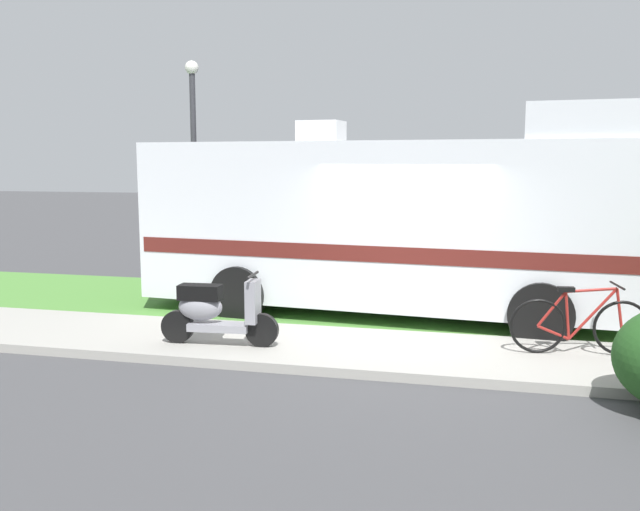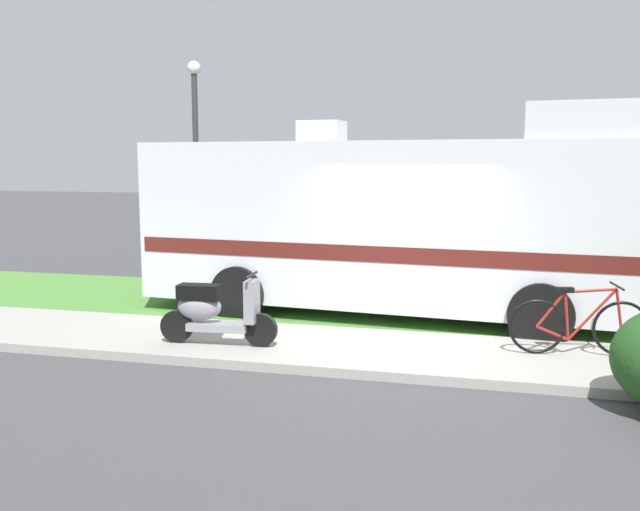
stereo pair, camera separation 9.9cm
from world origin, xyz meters
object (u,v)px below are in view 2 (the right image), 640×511
bicycle (579,325)px  street_lamp_post (196,150)px  motorhome_rv (397,220)px  scooter (214,310)px

bicycle → street_lamp_post: bearing=147.9°
motorhome_rv → scooter: 3.61m
motorhome_rv → scooter: (-2.05, -2.79, -1.00)m
motorhome_rv → street_lamp_post: bearing=152.8°
scooter → bicycle: scooter is taller
bicycle → street_lamp_post: size_ratio=0.37×
motorhome_rv → bicycle: 3.54m
motorhome_rv → bicycle: motorhome_rv is taller
motorhome_rv → bicycle: bearing=-39.6°
bicycle → street_lamp_post: 8.75m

